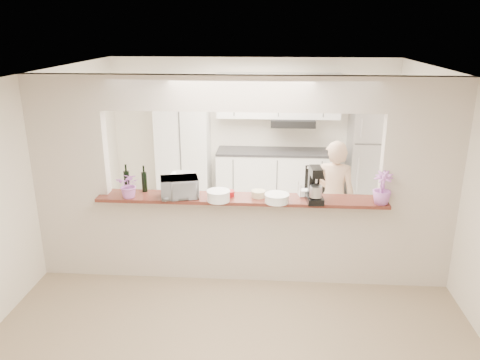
# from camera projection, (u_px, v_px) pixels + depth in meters

# --- Properties ---
(floor) EXTENTS (6.00, 6.00, 0.00)m
(floor) POSITION_uv_depth(u_px,v_px,m) (241.00, 277.00, 5.90)
(floor) COLOR #9E896B
(floor) RESTS_ON ground
(tile_overlay) EXTENTS (5.00, 2.90, 0.01)m
(tile_overlay) POSITION_uv_depth(u_px,v_px,m) (248.00, 226.00, 7.37)
(tile_overlay) COLOR beige
(tile_overlay) RESTS_ON floor
(partition) EXTENTS (5.00, 0.15, 2.50)m
(partition) POSITION_uv_depth(u_px,v_px,m) (241.00, 164.00, 5.43)
(partition) COLOR beige
(partition) RESTS_ON floor
(bar_counter) EXTENTS (3.40, 0.38, 1.09)m
(bar_counter) POSITION_uv_depth(u_px,v_px,m) (241.00, 235.00, 5.72)
(bar_counter) COLOR beige
(bar_counter) RESTS_ON floor
(kitchen_cabinets) EXTENTS (3.15, 0.62, 2.25)m
(kitchen_cabinets) POSITION_uv_depth(u_px,v_px,m) (241.00, 148.00, 8.18)
(kitchen_cabinets) COLOR silver
(kitchen_cabinets) RESTS_ON floor
(refrigerator) EXTENTS (0.75, 0.70, 1.70)m
(refrigerator) POSITION_uv_depth(u_px,v_px,m) (371.00, 158.00, 8.01)
(refrigerator) COLOR #B8B8BD
(refrigerator) RESTS_ON floor
(flower_left) EXTENTS (0.29, 0.25, 0.31)m
(flower_left) POSITION_uv_depth(u_px,v_px,m) (129.00, 185.00, 5.45)
(flower_left) COLOR #D06EC7
(flower_left) RESTS_ON bar_counter
(wine_bottle_a) EXTENTS (0.07, 0.07, 0.33)m
(wine_bottle_a) POSITION_uv_depth(u_px,v_px,m) (144.00, 181.00, 5.66)
(wine_bottle_a) COLOR black
(wine_bottle_a) RESTS_ON bar_counter
(wine_bottle_b) EXTENTS (0.07, 0.07, 0.34)m
(wine_bottle_b) POSITION_uv_depth(u_px,v_px,m) (127.00, 181.00, 5.67)
(wine_bottle_b) COLOR black
(wine_bottle_b) RESTS_ON bar_counter
(toaster_oven) EXTENTS (0.49, 0.39, 0.24)m
(toaster_oven) POSITION_uv_depth(u_px,v_px,m) (179.00, 187.00, 5.47)
(toaster_oven) COLOR #A5A5AA
(toaster_oven) RESTS_ON bar_counter
(serving_bowls) EXTENTS (0.32, 0.32, 0.23)m
(serving_bowls) POSITION_uv_depth(u_px,v_px,m) (183.00, 184.00, 5.61)
(serving_bowls) COLOR white
(serving_bowls) RESTS_ON bar_counter
(plate_stack_a) EXTENTS (0.27, 0.27, 0.12)m
(plate_stack_a) POSITION_uv_depth(u_px,v_px,m) (219.00, 196.00, 5.37)
(plate_stack_a) COLOR white
(plate_stack_a) RESTS_ON bar_counter
(plate_stack_b) EXTENTS (0.28, 0.28, 0.10)m
(plate_stack_b) POSITION_uv_depth(u_px,v_px,m) (277.00, 198.00, 5.33)
(plate_stack_b) COLOR white
(plate_stack_b) RESTS_ON bar_counter
(red_bowl) EXTENTS (0.14, 0.14, 0.07)m
(red_bowl) POSITION_uv_depth(u_px,v_px,m) (228.00, 194.00, 5.53)
(red_bowl) COLOR maroon
(red_bowl) RESTS_ON bar_counter
(tan_bowl) EXTENTS (0.17, 0.17, 0.08)m
(tan_bowl) POSITION_uv_depth(u_px,v_px,m) (258.00, 194.00, 5.50)
(tan_bowl) COLOR tan
(tan_bowl) RESTS_ON bar_counter
(utensil_caddy) EXTENTS (0.27, 0.19, 0.23)m
(utensil_caddy) POSITION_uv_depth(u_px,v_px,m) (309.00, 188.00, 5.52)
(utensil_caddy) COLOR silver
(utensil_caddy) RESTS_ON bar_counter
(stand_mixer) EXTENTS (0.20, 0.30, 0.42)m
(stand_mixer) POSITION_uv_depth(u_px,v_px,m) (315.00, 186.00, 5.31)
(stand_mixer) COLOR black
(stand_mixer) RESTS_ON bar_counter
(flower_right) EXTENTS (0.27, 0.27, 0.38)m
(flower_right) POSITION_uv_depth(u_px,v_px,m) (382.00, 188.00, 5.25)
(flower_right) COLOR #CB71D3
(flower_right) RESTS_ON bar_counter
(person) EXTENTS (0.64, 0.49, 1.58)m
(person) POSITION_uv_depth(u_px,v_px,m) (333.00, 198.00, 6.33)
(person) COLOR #D3AB89
(person) RESTS_ON floor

